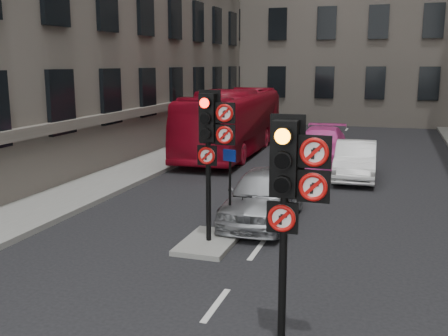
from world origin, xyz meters
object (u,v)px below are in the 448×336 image
Objects in this scene: car_silver at (264,195)px; car_white at (355,160)px; car_pink at (321,145)px; motorcycle at (244,209)px; signal_near at (291,184)px; motorcyclist at (282,178)px; signal_far at (212,134)px; bus_red at (233,121)px; info_sign at (230,179)px.

car_silver is 6.76m from car_white.
motorcycle is at bearing -94.81° from car_pink.
car_pink reaches higher than car_white.
motorcycle is (-2.22, 5.49, -2.06)m from signal_near.
signal_near reaches higher than motorcyclist.
signal_near is 4.77m from signal_far.
bus_red reaches higher than car_silver.
signal_near is 0.69× the size of car_pink.
signal_far reaches higher than car_white.
motorcyclist reaches higher than car_white.
signal_near is at bearing -85.42° from car_pink.
bus_red is 12.03m from motorcycle.
signal_far is at bearing -113.22° from motorcycle.
info_sign is (3.60, -12.13, -0.05)m from bus_red.
info_sign is at bearing -111.37° from motorcycle.
bus_red reaches higher than car_pink.
signal_near is 6.27m from motorcycle.
motorcyclist is (-1.74, 7.99, -1.70)m from signal_near.
signal_near is 15.88m from car_pink.
signal_near is 0.32× the size of bus_red.
bus_red is at bearing 111.00° from car_silver.
car_silver is 1.03× the size of car_white.
motorcyclist is (0.86, 3.99, -1.82)m from signal_far.
signal_far is at bearing -86.92° from info_sign.
signal_near is at bearing -92.75° from car_white.
car_silver is 11.35m from bus_red.
bus_red is (-4.09, 10.56, 0.80)m from car_silver.
car_white is 2.00× the size of info_sign.
car_pink is at bearing 117.58° from car_white.
signal_far is at bearing -109.42° from car_white.
car_white is at bearing 63.32° from motorcycle.
car_white is at bearing 91.94° from info_sign.
car_silver is 0.92m from motorcycle.
car_white is 2.40× the size of motorcyclist.
car_silver is 2.47× the size of motorcyclist.
car_silver is 1.68m from motorcyclist.
motorcycle is (3.77, -11.38, -1.02)m from bus_red.
signal_near is at bearing -72.53° from bus_red.
info_sign is at bearing -107.48° from car_silver.
bus_red is at bearing -86.19° from motorcyclist.
signal_near reaches higher than bus_red.
signal_far is 0.85× the size of car_white.
car_white is 3.36m from car_pink.
motorcycle is at bearing -111.66° from car_silver.
car_pink is (1.04, 11.69, -1.95)m from signal_far.
car_pink is at bearing 84.91° from signal_far.
motorcyclist is at bearing -92.42° from car_pink.
bus_red is at bearing 104.74° from signal_far.
motorcyclist is at bearing 102.27° from signal_near.
car_pink is at bearing -113.07° from motorcyclist.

